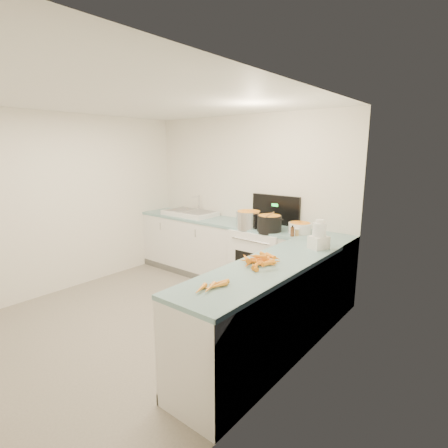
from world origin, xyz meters
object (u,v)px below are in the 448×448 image
Objects in this scene: stove at (264,259)px; black_pot at (269,224)px; steel_pot at (249,220)px; extract_bottle at (292,232)px; spice_jar at (297,233)px; sink at (190,213)px; food_processor at (319,236)px; mixing_bowl at (300,228)px.

stove is 4.23× the size of black_pot.
steel_pot is 1.06× the size of black_pot.
spice_jar is at bearing 62.44° from extract_bottle.
sink is 10.98× the size of spice_jar.
spice_jar is at bearing 140.09° from food_processor.
steel_pot is 4.34× the size of spice_jar.
steel_pot is at bearing -7.24° from sink.
food_processor is (1.03, -0.54, 0.60)m from stove.
mixing_bowl is (0.37, 0.15, -0.03)m from black_pot.
mixing_bowl is at bearing 22.63° from black_pot.
steel_pot is at bearing 178.42° from black_pot.
food_processor is at bearing -33.23° from extract_bottle.
extract_bottle is (0.38, -0.07, -0.04)m from black_pot.
steel_pot is 2.95× the size of extract_bottle.
stove is at bearing 137.63° from black_pot.
black_pot is at bearing 155.88° from food_processor.
mixing_bowl is 0.17m from spice_jar.
stove is 0.61m from steel_pot.
spice_jar is (0.03, 0.06, -0.02)m from extract_bottle.
food_processor is at bearing -12.66° from sink.
extract_bottle is (0.55, -0.22, 0.52)m from stove.
food_processor is at bearing -39.91° from spice_jar.
spice_jar is at bearing -15.69° from stove.
stove is 4.67× the size of mixing_bowl.
spice_jar is at bearing -1.18° from steel_pot.
stove is 0.76m from mixing_bowl.
spice_jar is (0.04, -0.16, -0.03)m from mixing_bowl.
sink is 1.63m from black_pot.
stove is 4.24× the size of food_processor.
stove is at bearing 41.13° from steel_pot.
food_processor reaches higher than mixing_bowl.
black_pot reaches higher than mixing_bowl.
black_pot is 0.38m from extract_bottle.
extract_bottle is at bearing -10.18° from black_pot.
stove reaches higher than food_processor.
steel_pot is (1.28, -0.16, 0.07)m from sink.
steel_pot is 0.75m from spice_jar.
spice_jar is at bearing -5.02° from sink.
food_processor is at bearing -27.70° from stove.
stove reaches higher than sink.
steel_pot is 1.06× the size of food_processor.
food_processor is (2.48, -0.56, 0.10)m from sink.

